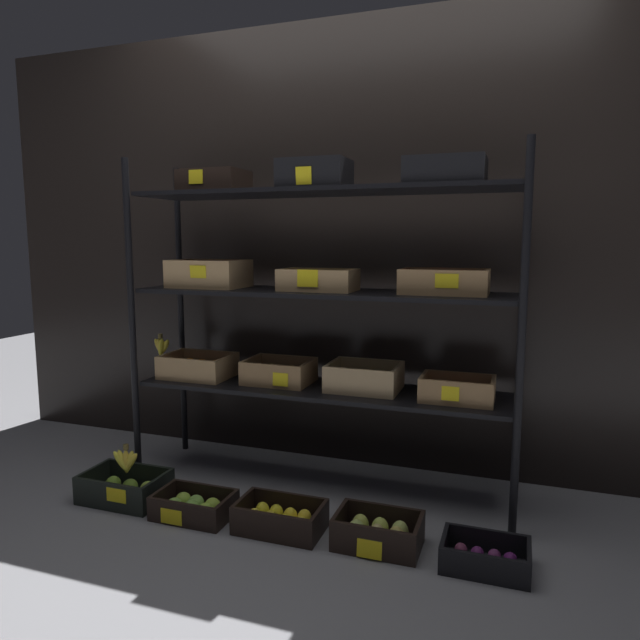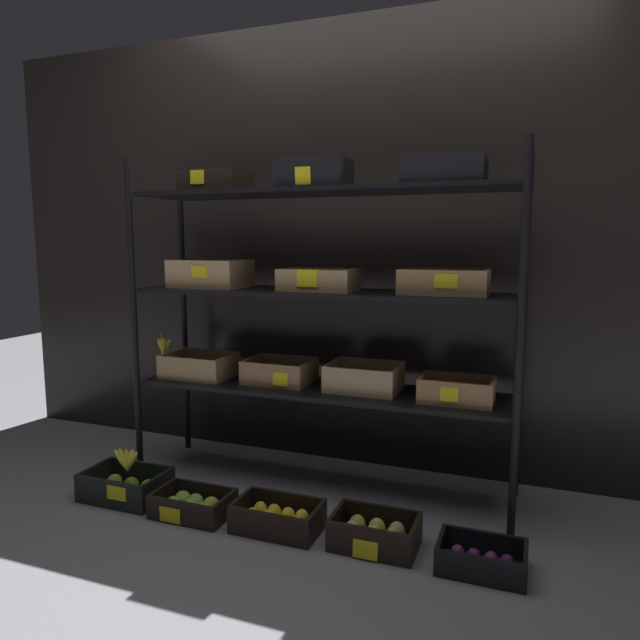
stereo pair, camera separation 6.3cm
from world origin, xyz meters
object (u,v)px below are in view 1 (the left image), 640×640
object	(u,v)px
crate_ground_apple_green	(125,489)
crate_ground_lemon	(280,519)
crate_ground_plum	(485,558)
banana_bunch_loose	(126,461)
display_rack	(316,295)
crate_ground_pear	(378,533)
crate_ground_left_apple_green	(194,507)

from	to	relation	value
crate_ground_apple_green	crate_ground_lemon	distance (m)	0.78
crate_ground_apple_green	crate_ground_plum	bearing A→B (deg)	-1.11
banana_bunch_loose	display_rack	bearing A→B (deg)	30.69
crate_ground_lemon	crate_ground_pear	xyz separation A→B (m)	(0.41, 0.01, 0.01)
crate_ground_apple_green	crate_ground_lemon	world-z (taller)	crate_ground_apple_green
crate_ground_pear	crate_ground_plum	xyz separation A→B (m)	(0.40, -0.02, -0.02)
crate_ground_apple_green	crate_ground_plum	xyz separation A→B (m)	(1.59, -0.03, -0.01)
display_rack	crate_ground_lemon	bearing A→B (deg)	-88.88
display_rack	crate_ground_plum	xyz separation A→B (m)	(0.82, -0.48, -0.89)
display_rack	banana_bunch_loose	world-z (taller)	display_rack
crate_ground_left_apple_green	crate_ground_plum	world-z (taller)	crate_ground_left_apple_green
crate_ground_left_apple_green	crate_ground_pear	bearing A→B (deg)	1.90
crate_ground_plum	crate_ground_apple_green	bearing A→B (deg)	178.89
display_rack	crate_ground_pear	xyz separation A→B (m)	(0.42, -0.46, -0.87)
display_rack	crate_ground_apple_green	size ratio (longest dim) A/B	5.09
crate_ground_left_apple_green	crate_ground_lemon	bearing A→B (deg)	2.04
crate_ground_apple_green	crate_ground_lemon	xyz separation A→B (m)	(0.78, -0.02, -0.00)
crate_ground_lemon	banana_bunch_loose	size ratio (longest dim) A/B	2.44
crate_ground_plum	banana_bunch_loose	distance (m)	1.58
display_rack	crate_ground_apple_green	world-z (taller)	display_rack
crate_ground_apple_green	banana_bunch_loose	xyz separation A→B (m)	(0.02, -0.00, 0.14)
crate_ground_plum	crate_ground_pear	bearing A→B (deg)	177.19
crate_ground_apple_green	crate_ground_pear	xyz separation A→B (m)	(1.19, -0.01, 0.00)
display_rack	crate_ground_apple_green	xyz separation A→B (m)	(-0.77, -0.44, -0.88)
crate_ground_apple_green	crate_ground_left_apple_green	distance (m)	0.39
crate_ground_left_apple_green	banana_bunch_loose	bearing A→B (deg)	174.83
crate_ground_lemon	crate_ground_plum	size ratio (longest dim) A/B	1.13
crate_ground_left_apple_green	crate_ground_pear	xyz separation A→B (m)	(0.81, 0.03, 0.01)
crate_ground_pear	banana_bunch_loose	distance (m)	1.18
crate_ground_left_apple_green	display_rack	bearing A→B (deg)	51.15
crate_ground_plum	crate_ground_left_apple_green	bearing A→B (deg)	-179.67
crate_ground_lemon	banana_bunch_loose	bearing A→B (deg)	178.57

